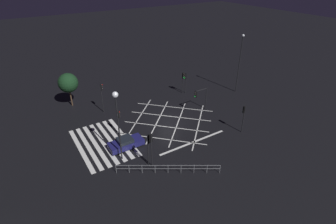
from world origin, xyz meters
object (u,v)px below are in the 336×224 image
object	(u,v)px
street_lamp_east	(240,57)
street_tree_near	(68,83)
traffic_light_median_south	(119,118)
traffic_light_se_cross	(149,144)
traffic_light_nw_main	(183,79)
traffic_light_ne_main	(244,114)
traffic_light_sw_cross	(102,92)
street_lamp_west	(117,109)
traffic_light_nw_cross	(185,79)
waiting_car	(126,143)
traffic_light_median_north	(200,95)
traffic_light_se_main	(151,143)

from	to	relation	value
street_lamp_east	street_tree_near	size ratio (longest dim) A/B	1.86
traffic_light_median_south	street_tree_near	distance (m)	11.73
traffic_light_se_cross	street_lamp_east	size ratio (longest dim) A/B	0.40
traffic_light_nw_main	traffic_light_se_cross	size ratio (longest dim) A/B	0.97
traffic_light_ne_main	traffic_light_sw_cross	bearing A→B (deg)	42.42
traffic_light_median_south	traffic_light_nw_main	bearing A→B (deg)	22.98
traffic_light_se_cross	street_lamp_west	distance (m)	4.87
traffic_light_nw_cross	waiting_car	world-z (taller)	traffic_light_nw_cross
traffic_light_median_north	traffic_light_ne_main	bearing A→B (deg)	98.92
traffic_light_se_main	traffic_light_nw_cross	size ratio (longest dim) A/B	1.17
traffic_light_median_north	street_tree_near	distance (m)	19.39
traffic_light_nw_main	traffic_light_sw_cross	world-z (taller)	traffic_light_sw_cross
street_lamp_east	waiting_car	world-z (taller)	street_lamp_east
traffic_light_median_north	traffic_light_ne_main	xyz separation A→B (m)	(7.30, 1.15, 0.14)
traffic_light_median_north	traffic_light_se_cross	size ratio (longest dim) A/B	0.92
street_lamp_east	street_lamp_west	bearing A→B (deg)	-75.14
traffic_light_sw_cross	traffic_light_median_south	bearing A→B (deg)	-92.73
traffic_light_se_cross	street_tree_near	size ratio (longest dim) A/B	0.73
street_tree_near	waiting_car	world-z (taller)	street_tree_near
traffic_light_median_north	traffic_light_sw_cross	bearing A→B (deg)	-30.55
traffic_light_ne_main	traffic_light_se_main	bearing A→B (deg)	88.28
traffic_light_median_south	traffic_light_nw_main	xyz separation A→B (m)	(-5.83, 13.76, 0.21)
traffic_light_ne_main	street_lamp_east	xyz separation A→B (m)	(-9.37, 8.34, 3.28)
traffic_light_nw_cross	street_lamp_west	xyz separation A→B (m)	(10.35, -15.87, 3.86)
traffic_light_se_main	traffic_light_ne_main	world-z (taller)	traffic_light_se_main
traffic_light_median_south	traffic_light_se_main	world-z (taller)	traffic_light_se_main
traffic_light_ne_main	waiting_car	size ratio (longest dim) A/B	0.91
traffic_light_median_north	traffic_light_nw_main	distance (m)	6.44
traffic_light_se_cross	street_tree_near	xyz separation A→B (m)	(-18.27, -3.52, 1.00)
street_lamp_west	traffic_light_median_north	bearing A→B (deg)	106.58
street_tree_near	waiting_car	bearing A→B (deg)	10.46
traffic_light_median_south	street_lamp_west	size ratio (longest dim) A/B	0.41
traffic_light_se_cross	street_lamp_east	distance (m)	23.32
traffic_light_ne_main	traffic_light_se_cross	distance (m)	13.08
traffic_light_se_cross	traffic_light_ne_main	bearing A→B (deg)	-3.10
traffic_light_median_south	waiting_car	xyz separation A→B (m)	(2.95, -0.50, -1.80)
street_lamp_east	street_tree_near	world-z (taller)	street_lamp_east
traffic_light_median_north	street_lamp_west	distance (m)	15.18
traffic_light_median_south	street_lamp_east	distance (m)	22.15
traffic_light_median_south	traffic_light_median_north	world-z (taller)	traffic_light_median_north
traffic_light_median_north	street_tree_near	bearing A→B (deg)	-37.10
traffic_light_nw_main	traffic_light_ne_main	size ratio (longest dim) A/B	0.98
traffic_light_nw_cross	street_lamp_west	size ratio (longest dim) A/B	0.42
traffic_light_se_main	traffic_light_nw_cross	bearing A→B (deg)	-46.16
traffic_light_median_north	traffic_light_se_main	xyz separation A→B (m)	(6.91, -11.82, 0.36)
traffic_light_nw_cross	traffic_light_se_cross	xyz separation A→B (m)	(12.75, -13.71, 0.22)
traffic_light_median_south	waiting_car	distance (m)	3.49
traffic_light_nw_main	street_lamp_west	size ratio (longest dim) A/B	0.45
traffic_light_sw_cross	traffic_light_median_north	bearing A→B (deg)	-30.55
traffic_light_ne_main	traffic_light_se_cross	xyz separation A→B (m)	(-0.71, -13.06, 0.04)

